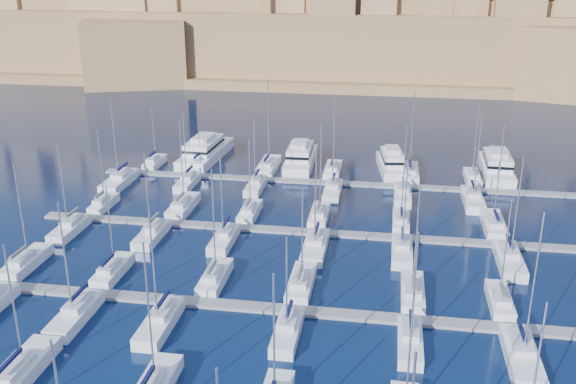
% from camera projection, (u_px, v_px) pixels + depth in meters
% --- Properties ---
extents(ground, '(600.00, 600.00, 0.00)m').
position_uv_depth(ground, '(309.00, 265.00, 83.22)').
color(ground, black).
rests_on(ground, ground).
extents(pontoon_mid_near, '(84.00, 2.00, 0.40)m').
position_uv_depth(pontoon_mid_near, '(296.00, 311.00, 72.03)').
color(pontoon_mid_near, slate).
rests_on(pontoon_mid_near, ground).
extents(pontoon_mid_far, '(84.00, 2.00, 0.40)m').
position_uv_depth(pontoon_mid_far, '(318.00, 233.00, 92.41)').
color(pontoon_mid_far, slate).
rests_on(pontoon_mid_far, ground).
extents(pontoon_far, '(84.00, 2.00, 0.40)m').
position_uv_depth(pontoon_far, '(333.00, 183.00, 112.80)').
color(pontoon_far, slate).
rests_on(pontoon_far, ground).
extents(sailboat_1, '(3.06, 10.20, 13.92)m').
position_uv_depth(sailboat_1, '(20.00, 371.00, 60.57)').
color(sailboat_1, white).
rests_on(sailboat_1, ground).
extents(sailboat_12, '(2.75, 9.16, 13.97)m').
position_uv_depth(sailboat_12, '(26.00, 262.00, 82.28)').
color(sailboat_12, white).
rests_on(sailboat_12, ground).
extents(sailboat_13, '(2.52, 8.40, 12.01)m').
position_uv_depth(sailboat_13, '(113.00, 270.00, 80.15)').
color(sailboat_13, white).
rests_on(sailboat_13, ground).
extents(sailboat_14, '(2.61, 8.71, 14.76)m').
position_uv_depth(sailboat_14, '(215.00, 277.00, 78.31)').
color(sailboat_14, white).
rests_on(sailboat_14, ground).
extents(sailboat_15, '(2.76, 9.20, 12.89)m').
position_uv_depth(sailboat_15, '(301.00, 283.00, 76.95)').
color(sailboat_15, white).
rests_on(sailboat_15, ground).
extents(sailboat_16, '(2.66, 8.88, 13.85)m').
position_uv_depth(sailboat_16, '(413.00, 293.00, 74.83)').
color(sailboat_16, white).
rests_on(sailboat_16, ground).
extents(sailboat_17, '(2.44, 8.14, 13.23)m').
position_uv_depth(sailboat_17, '(500.00, 301.00, 73.03)').
color(sailboat_17, white).
rests_on(sailboat_17, ground).
extents(sailboat_19, '(2.77, 9.25, 14.39)m').
position_uv_depth(sailboat_19, '(75.00, 314.00, 70.27)').
color(sailboat_19, white).
rests_on(sailboat_19, ground).
extents(sailboat_20, '(2.80, 9.32, 14.68)m').
position_uv_depth(sailboat_20, '(160.00, 322.00, 68.78)').
color(sailboat_20, white).
rests_on(sailboat_20, ground).
extents(sailboat_21, '(2.53, 8.43, 11.99)m').
position_uv_depth(sailboat_21, '(287.00, 331.00, 67.13)').
color(sailboat_21, white).
rests_on(sailboat_21, ground).
extents(sailboat_22, '(2.48, 8.26, 13.44)m').
position_uv_depth(sailboat_22, '(410.00, 341.00, 65.31)').
color(sailboat_22, white).
rests_on(sailboat_22, ground).
extents(sailboat_23, '(2.96, 9.87, 16.46)m').
position_uv_depth(sailboat_23, '(522.00, 355.00, 62.94)').
color(sailboat_23, white).
rests_on(sailboat_23, ground).
extents(sailboat_24, '(2.25, 7.51, 12.97)m').
position_uv_depth(sailboat_24, '(103.00, 204.00, 101.78)').
color(sailboat_24, white).
rests_on(sailboat_24, ground).
extents(sailboat_25, '(2.90, 9.65, 14.85)m').
position_uv_depth(sailboat_25, '(183.00, 206.00, 100.83)').
color(sailboat_25, white).
rests_on(sailboat_25, ground).
extents(sailboat_26, '(2.48, 8.25, 12.22)m').
position_uv_depth(sailboat_26, '(250.00, 212.00, 98.57)').
color(sailboat_26, white).
rests_on(sailboat_26, ground).
extents(sailboat_27, '(2.67, 8.90, 14.93)m').
position_uv_depth(sailboat_27, '(319.00, 215.00, 97.24)').
color(sailboat_27, white).
rests_on(sailboat_27, ground).
extents(sailboat_28, '(2.43, 8.09, 12.73)m').
position_uv_depth(sailboat_28, '(401.00, 221.00, 95.05)').
color(sailboat_28, white).
rests_on(sailboat_28, ground).
extents(sailboat_29, '(2.93, 9.78, 15.70)m').
position_uv_depth(sailboat_29, '(494.00, 225.00, 93.80)').
color(sailboat_29, white).
rests_on(sailboat_29, ground).
extents(sailboat_30, '(2.67, 8.91, 13.86)m').
position_uv_depth(sailboat_30, '(70.00, 228.00, 92.60)').
color(sailboat_30, white).
rests_on(sailboat_30, ground).
extents(sailboat_31, '(2.71, 9.02, 13.11)m').
position_uv_depth(sailboat_31, '(152.00, 234.00, 90.69)').
color(sailboat_31, white).
rests_on(sailboat_31, ground).
extents(sailboat_32, '(2.67, 8.90, 13.08)m').
position_uv_depth(sailboat_32, '(224.00, 239.00, 89.17)').
color(sailboat_32, white).
rests_on(sailboat_32, ground).
extents(sailboat_33, '(2.99, 9.98, 14.74)m').
position_uv_depth(sailboat_33, '(315.00, 246.00, 86.75)').
color(sailboat_33, white).
rests_on(sailboat_33, ground).
extents(sailboat_34, '(2.70, 9.00, 14.68)m').
position_uv_depth(sailboat_34, '(402.00, 251.00, 85.46)').
color(sailboat_34, white).
rests_on(sailboat_34, ground).
extents(sailboat_35, '(3.03, 10.11, 15.21)m').
position_uv_depth(sailboat_35, '(509.00, 260.00, 82.89)').
color(sailboat_35, white).
rests_on(sailboat_35, ground).
extents(sailboat_36, '(2.36, 7.86, 11.80)m').
position_uv_depth(sailboat_36, '(155.00, 163.00, 122.29)').
color(sailboat_36, white).
rests_on(sailboat_36, ground).
extents(sailboat_37, '(2.70, 8.99, 13.03)m').
position_uv_depth(sailboat_37, '(199.00, 164.00, 121.49)').
color(sailboat_37, white).
rests_on(sailboat_37, ground).
extents(sailboat_38, '(3.15, 10.51, 17.47)m').
position_uv_depth(sailboat_38, '(268.00, 166.00, 120.20)').
color(sailboat_38, white).
rests_on(sailboat_38, ground).
extents(sailboat_39, '(2.78, 9.28, 14.50)m').
position_uv_depth(sailboat_39, '(333.00, 170.00, 117.82)').
color(sailboat_39, white).
rests_on(sailboat_39, ground).
extents(sailboat_40, '(3.14, 10.47, 15.66)m').
position_uv_depth(sailboat_40, '(410.00, 173.00, 116.26)').
color(sailboat_40, white).
rests_on(sailboat_40, ground).
extents(sailboat_41, '(2.58, 8.61, 14.47)m').
position_uv_depth(sailboat_41, '(472.00, 178.00, 113.78)').
color(sailboat_41, white).
rests_on(sailboat_41, ground).
extents(sailboat_42, '(3.24, 10.81, 15.93)m').
position_uv_depth(sailboat_42, '(120.00, 180.00, 112.32)').
color(sailboat_42, white).
rests_on(sailboat_42, ground).
extents(sailboat_43, '(2.55, 8.51, 13.40)m').
position_uv_depth(sailboat_43, '(188.00, 182.00, 111.58)').
color(sailboat_43, white).
rests_on(sailboat_43, ground).
extents(sailboat_44, '(2.54, 8.46, 12.94)m').
position_uv_depth(sailboat_44, '(256.00, 186.00, 109.79)').
color(sailboat_44, white).
rests_on(sailboat_44, ground).
extents(sailboat_45, '(2.69, 8.95, 12.61)m').
position_uv_depth(sailboat_45, '(333.00, 190.00, 107.58)').
color(sailboat_45, white).
rests_on(sailboat_45, ground).
extents(sailboat_46, '(2.76, 9.21, 12.87)m').
position_uv_depth(sailboat_46, '(403.00, 195.00, 105.73)').
color(sailboat_46, white).
rests_on(sailboat_46, ground).
extents(sailboat_47, '(3.04, 10.14, 15.15)m').
position_uv_depth(sailboat_47, '(473.00, 199.00, 103.61)').
color(sailboat_47, white).
rests_on(sailboat_47, ground).
extents(motor_yacht_a, '(6.84, 19.58, 5.25)m').
position_uv_depth(motor_yacht_a, '(205.00, 151.00, 126.20)').
color(motor_yacht_a, white).
rests_on(motor_yacht_a, ground).
extents(motor_yacht_b, '(5.29, 16.64, 5.25)m').
position_uv_depth(motor_yacht_b, '(300.00, 157.00, 122.10)').
color(motor_yacht_b, white).
rests_on(motor_yacht_b, ground).
extents(motor_yacht_c, '(6.06, 14.53, 5.25)m').
position_uv_depth(motor_yacht_c, '(392.00, 163.00, 118.43)').
color(motor_yacht_c, white).
rests_on(motor_yacht_c, ground).
extents(motor_yacht_d, '(5.65, 17.20, 5.25)m').
position_uv_depth(motor_yacht_d, '(497.00, 166.00, 116.90)').
color(motor_yacht_d, white).
rests_on(motor_yacht_d, ground).
extents(fortified_city, '(460.00, 108.95, 59.52)m').
position_uv_depth(fortified_city, '(367.00, 27.00, 222.06)').
color(fortified_city, brown).
rests_on(fortified_city, ground).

